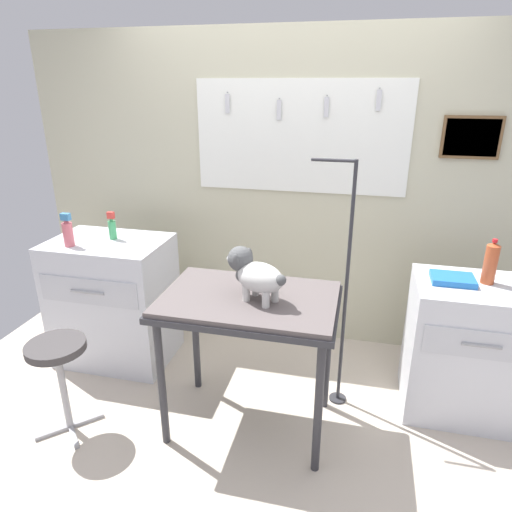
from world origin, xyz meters
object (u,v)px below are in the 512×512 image
cabinet_right (466,349)px  stool (58,360)px  dog (254,273)px  counter_left (114,300)px  grooming_arm (344,300)px  spray_bottle_short (112,228)px  grooming_table (249,311)px  soda_bottle (491,263)px

cabinet_right → stool: size_ratio=1.45×
dog → counter_left: 1.38m
grooming_arm → dog: size_ratio=4.19×
stool → spray_bottle_short: bearing=95.3°
grooming_table → grooming_arm: grooming_arm is taller
spray_bottle_short → soda_bottle: bearing=-0.9°
counter_left → stool: (0.10, -0.78, 0.02)m
dog → stool: bearing=-165.4°
spray_bottle_short → grooming_arm: bearing=-6.6°
grooming_table → stool: size_ratio=1.66×
counter_left → dog: bearing=-23.2°
soda_bottle → grooming_arm: bearing=-169.4°
stool → grooming_table: bearing=16.2°
soda_bottle → stool: bearing=-161.2°
dog → counter_left: bearing=156.8°
stool → soda_bottle: bearing=18.8°
dog → spray_bottle_short: size_ratio=1.92×
dog → counter_left: (-1.17, 0.50, -0.54)m
cabinet_right → stool: 2.39m
spray_bottle_short → dog: bearing=-25.6°
dog → spray_bottle_short: dog is taller
grooming_arm → stool: bearing=-157.2°
dog → spray_bottle_short: bearing=154.4°
cabinet_right → soda_bottle: (0.05, 0.04, 0.55)m
counter_left → spray_bottle_short: size_ratio=4.75×
grooming_arm → spray_bottle_short: size_ratio=8.05×
grooming_arm → counter_left: size_ratio=1.70×
cabinet_right → soda_bottle: soda_bottle is taller
dog → cabinet_right: 1.42m
dog → counter_left: size_ratio=0.40×
grooming_arm → dog: (-0.46, -0.36, 0.28)m
grooming_arm → spray_bottle_short: 1.64m
spray_bottle_short → soda_bottle: size_ratio=0.72×
grooming_arm → soda_bottle: grooming_arm is taller
cabinet_right → stool: bearing=-161.8°
cabinet_right → grooming_table: bearing=-160.1°
grooming_arm → soda_bottle: size_ratio=5.81×
dog → counter_left: dog is taller
grooming_arm → dog: bearing=-141.9°
counter_left → cabinet_right: bearing=-0.7°
cabinet_right → soda_bottle: bearing=38.7°
dog → soda_bottle: (1.26, 0.51, -0.02)m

